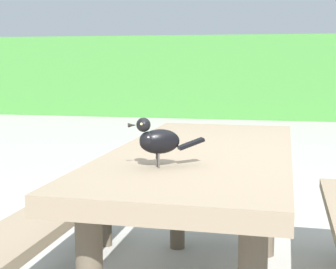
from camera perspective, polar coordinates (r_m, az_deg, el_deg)
name	(u,v)px	position (r m, az deg, el deg)	size (l,w,h in m)	color
hedge_wall	(276,76)	(10.91, 12.06, 6.40)	(28.00, 2.11, 1.63)	#428438
picnic_table_foreground	(203,189)	(2.30, 3.96, -6.14)	(1.72, 1.82, 0.74)	#84725B
bird_grackle	(157,140)	(1.84, -1.26, -0.58)	(0.27, 0.16, 0.18)	black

